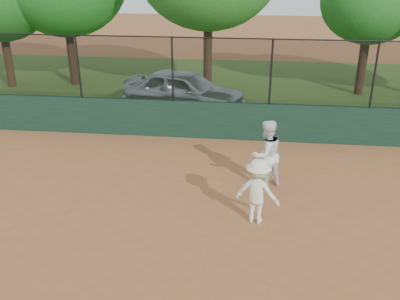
# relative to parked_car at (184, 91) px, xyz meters

# --- Properties ---
(ground) EXTENTS (80.00, 80.00, 0.00)m
(ground) POSITION_rel_parked_car_xyz_m (0.54, -8.59, -0.79)
(ground) COLOR #A56035
(ground) RESTS_ON ground
(back_wall) EXTENTS (26.00, 0.20, 1.20)m
(back_wall) POSITION_rel_parked_car_xyz_m (0.54, -2.59, -0.19)
(back_wall) COLOR #193726
(back_wall) RESTS_ON ground
(grass_strip) EXTENTS (36.00, 12.00, 0.01)m
(grass_strip) POSITION_rel_parked_car_xyz_m (0.54, 3.41, -0.78)
(grass_strip) COLOR #2F4F18
(grass_strip) RESTS_ON ground
(parked_car) EXTENTS (4.94, 3.01, 1.57)m
(parked_car) POSITION_rel_parked_car_xyz_m (0.00, 0.00, 0.00)
(parked_car) COLOR #AFB4B9
(parked_car) RESTS_ON ground
(player_second) EXTENTS (1.09, 1.05, 1.77)m
(player_second) POSITION_rel_parked_car_xyz_m (2.91, -5.74, 0.10)
(player_second) COLOR white
(player_second) RESTS_ON ground
(player_main) EXTENTS (1.08, 0.80, 1.75)m
(player_main) POSITION_rel_parked_car_xyz_m (2.71, -7.43, -0.04)
(player_main) COLOR white
(player_main) RESTS_ON ground
(fence_assembly) EXTENTS (26.00, 0.06, 2.00)m
(fence_assembly) POSITION_rel_parked_car_xyz_m (0.51, -2.59, 1.45)
(fence_assembly) COLOR black
(fence_assembly) RESTS_ON back_wall
(tree_3) EXTENTS (3.98, 3.62, 5.54)m
(tree_3) POSITION_rel_parked_car_xyz_m (7.03, 3.19, 3.02)
(tree_3) COLOR #402715
(tree_3) RESTS_ON ground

